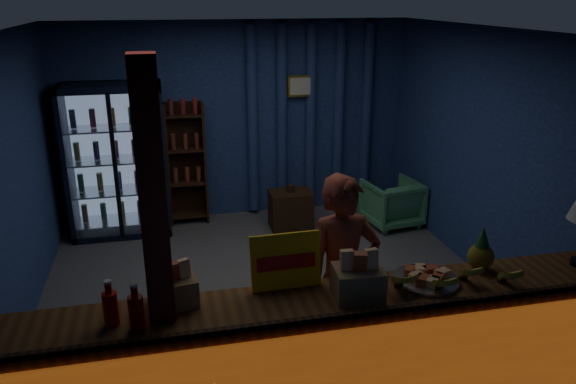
# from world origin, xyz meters

# --- Properties ---
(ground) EXTENTS (4.60, 4.60, 0.00)m
(ground) POSITION_xyz_m (0.00, 0.00, 0.00)
(ground) COLOR #515154
(ground) RESTS_ON ground
(room_walls) EXTENTS (4.60, 4.60, 4.60)m
(room_walls) POSITION_xyz_m (0.00, 0.00, 1.57)
(room_walls) COLOR navy
(room_walls) RESTS_ON ground
(counter) EXTENTS (4.40, 0.57, 0.99)m
(counter) POSITION_xyz_m (0.00, -1.91, 0.48)
(counter) COLOR brown
(counter) RESTS_ON ground
(support_post) EXTENTS (0.16, 0.16, 2.60)m
(support_post) POSITION_xyz_m (-1.05, -1.90, 1.30)
(support_post) COLOR maroon
(support_post) RESTS_ON ground
(beverage_cooler) EXTENTS (1.20, 0.62, 1.90)m
(beverage_cooler) POSITION_xyz_m (-1.55, 1.92, 0.93)
(beverage_cooler) COLOR black
(beverage_cooler) RESTS_ON ground
(bottle_shelf) EXTENTS (0.50, 0.28, 1.60)m
(bottle_shelf) POSITION_xyz_m (-0.70, 2.06, 0.79)
(bottle_shelf) COLOR #392312
(bottle_shelf) RESTS_ON ground
(curtain_folds) EXTENTS (1.74, 0.14, 2.50)m
(curtain_folds) POSITION_xyz_m (1.00, 2.14, 1.30)
(curtain_folds) COLOR navy
(curtain_folds) RESTS_ON room_walls
(framed_picture) EXTENTS (0.36, 0.04, 0.28)m
(framed_picture) POSITION_xyz_m (0.85, 2.10, 1.75)
(framed_picture) COLOR gold
(framed_picture) RESTS_ON room_walls
(shopkeeper) EXTENTS (0.64, 0.45, 1.66)m
(shopkeeper) POSITION_xyz_m (0.30, -1.45, 0.83)
(shopkeeper) COLOR brown
(shopkeeper) RESTS_ON ground
(green_chair) EXTENTS (0.74, 0.76, 0.61)m
(green_chair) POSITION_xyz_m (1.90, 1.32, 0.30)
(green_chair) COLOR #55AA70
(green_chair) RESTS_ON ground
(side_table) EXTENTS (0.54, 0.40, 0.59)m
(side_table) POSITION_xyz_m (0.58, 1.53, 0.25)
(side_table) COLOR #392312
(side_table) RESTS_ON ground
(yellow_sign) EXTENTS (0.50, 0.11, 0.39)m
(yellow_sign) POSITION_xyz_m (-0.20, -1.68, 1.15)
(yellow_sign) COLOR yellow
(yellow_sign) RESTS_ON counter
(soda_bottles) EXTENTS (0.41, 0.17, 0.30)m
(soda_bottles) POSITION_xyz_m (-1.20, -1.93, 1.07)
(soda_bottles) COLOR red
(soda_bottles) RESTS_ON counter
(snack_box_left) EXTENTS (0.34, 0.29, 0.35)m
(snack_box_left) POSITION_xyz_m (0.25, -1.92, 1.07)
(snack_box_left) COLOR #A88851
(snack_box_left) RESTS_ON counter
(snack_box_centre) EXTENTS (0.33, 0.28, 0.31)m
(snack_box_centre) POSITION_xyz_m (-0.97, -1.75, 1.06)
(snack_box_centre) COLOR #A88851
(snack_box_centre) RESTS_ON counter
(pastry_tray) EXTENTS (0.47, 0.47, 0.08)m
(pastry_tray) POSITION_xyz_m (0.80, -1.83, 0.98)
(pastry_tray) COLOR silver
(pastry_tray) RESTS_ON counter
(banana_bunches) EXTENTS (0.97, 0.28, 0.16)m
(banana_bunches) POSITION_xyz_m (0.95, -1.95, 1.03)
(banana_bunches) COLOR gold
(banana_bunches) RESTS_ON counter
(pineapple) EXTENTS (0.19, 0.19, 0.34)m
(pineapple) POSITION_xyz_m (1.27, -1.75, 1.09)
(pineapple) COLOR olive
(pineapple) RESTS_ON counter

